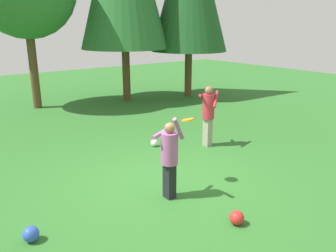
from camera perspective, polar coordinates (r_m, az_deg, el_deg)
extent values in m
plane|color=#2D6B28|center=(7.73, -0.99, -9.51)|extent=(40.00, 40.00, 0.00)
cube|color=black|center=(6.98, 0.25, -9.12)|extent=(0.19, 0.22, 0.74)
cylinder|color=#A85693|center=(6.71, 0.25, -3.77)|extent=(0.34, 0.34, 0.65)
sphere|color=#8C6647|center=(6.57, 0.26, -0.35)|extent=(0.21, 0.21, 0.21)
cylinder|color=#A85693|center=(6.72, -1.20, -1.21)|extent=(0.55, 0.28, 0.12)
cylinder|color=#A85693|center=(6.47, 1.77, -0.46)|extent=(0.38, 0.21, 0.50)
cube|color=gray|center=(9.92, 6.63, -1.02)|extent=(0.19, 0.22, 0.82)
cylinder|color=#B72D38|center=(9.72, 6.78, 3.29)|extent=(0.34, 0.34, 0.71)
sphere|color=#8C6647|center=(9.62, 6.88, 5.96)|extent=(0.23, 0.23, 0.23)
cylinder|color=#B72D38|center=(9.64, 8.00, 4.47)|extent=(0.48, 0.39, 0.42)
cylinder|color=#B72D38|center=(9.69, 5.67, 4.85)|extent=(0.52, 0.42, 0.29)
cylinder|color=orange|center=(7.19, 3.35, 1.04)|extent=(0.34, 0.34, 0.08)
sphere|color=red|center=(6.35, 11.43, -14.81)|extent=(0.26, 0.26, 0.26)
sphere|color=blue|center=(6.23, -21.97, -16.43)|extent=(0.27, 0.27, 0.27)
sphere|color=white|center=(9.89, -2.33, -2.84)|extent=(0.21, 0.21, 0.21)
cylinder|color=brown|center=(16.66, 3.46, 11.75)|extent=(0.34, 0.34, 3.96)
cylinder|color=brown|center=(15.76, -7.12, 11.98)|extent=(0.35, 0.35, 4.29)
cylinder|color=brown|center=(15.23, -21.62, 9.49)|extent=(0.34, 0.34, 3.61)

